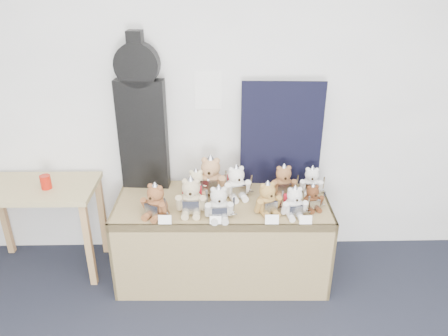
{
  "coord_description": "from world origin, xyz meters",
  "views": [
    {
      "loc": [
        0.04,
        -0.81,
        2.33
      ],
      "look_at": [
        0.1,
        1.99,
        1.0
      ],
      "focal_mm": 35.0,
      "sensor_mm": 36.0,
      "label": 1
    }
  ],
  "objects_px": {
    "side_table": "(38,201)",
    "red_cup": "(46,182)",
    "teddy_front_far_left": "(156,202)",
    "teddy_front_left": "(191,197)",
    "teddy_back_left": "(196,184)",
    "teddy_back_right": "(283,182)",
    "teddy_back_end": "(311,182)",
    "display_table": "(222,222)",
    "teddy_front_far_right": "(294,203)",
    "teddy_front_centre": "(219,204)",
    "teddy_front_end": "(312,198)",
    "teddy_front_right": "(267,199)",
    "teddy_back_centre_right": "(236,183)",
    "guitar_case": "(141,115)",
    "teddy_back_centre_left": "(211,177)"
  },
  "relations": [
    {
      "from": "side_table",
      "to": "red_cup",
      "type": "height_order",
      "value": "red_cup"
    },
    {
      "from": "side_table",
      "to": "teddy_front_far_left",
      "type": "distance_m",
      "value": 1.02
    },
    {
      "from": "teddy_front_left",
      "to": "teddy_back_left",
      "type": "relative_size",
      "value": 1.25
    },
    {
      "from": "teddy_front_left",
      "to": "teddy_back_right",
      "type": "distance_m",
      "value": 0.75
    },
    {
      "from": "teddy_back_end",
      "to": "red_cup",
      "type": "bearing_deg",
      "value": -171.51
    },
    {
      "from": "display_table",
      "to": "teddy_front_far_right",
      "type": "relative_size",
      "value": 6.38
    },
    {
      "from": "teddy_front_centre",
      "to": "red_cup",
      "type": "bearing_deg",
      "value": 163.04
    },
    {
      "from": "teddy_front_far_left",
      "to": "teddy_front_end",
      "type": "height_order",
      "value": "teddy_front_far_left"
    },
    {
      "from": "display_table",
      "to": "teddy_back_end",
      "type": "relative_size",
      "value": 6.53
    },
    {
      "from": "teddy_front_right",
      "to": "teddy_back_left",
      "type": "xyz_separation_m",
      "value": [
        -0.52,
        0.27,
        -0.01
      ]
    },
    {
      "from": "teddy_front_far_left",
      "to": "teddy_back_left",
      "type": "distance_m",
      "value": 0.4
    },
    {
      "from": "teddy_back_left",
      "to": "teddy_back_centre_right",
      "type": "height_order",
      "value": "teddy_back_centre_right"
    },
    {
      "from": "red_cup",
      "to": "teddy_front_far_right",
      "type": "relative_size",
      "value": 0.42
    },
    {
      "from": "guitar_case",
      "to": "side_table",
      "type": "bearing_deg",
      "value": -163.49
    },
    {
      "from": "teddy_front_far_left",
      "to": "teddy_front_right",
      "type": "height_order",
      "value": "teddy_front_far_left"
    },
    {
      "from": "teddy_front_far_left",
      "to": "teddy_front_centre",
      "type": "bearing_deg",
      "value": 19.85
    },
    {
      "from": "side_table",
      "to": "teddy_front_centre",
      "type": "bearing_deg",
      "value": -13.23
    },
    {
      "from": "teddy_back_right",
      "to": "red_cup",
      "type": "bearing_deg",
      "value": 176.41
    },
    {
      "from": "teddy_front_left",
      "to": "teddy_back_end",
      "type": "height_order",
      "value": "teddy_front_left"
    },
    {
      "from": "teddy_back_end",
      "to": "teddy_back_left",
      "type": "bearing_deg",
      "value": -171.49
    },
    {
      "from": "guitar_case",
      "to": "teddy_front_left",
      "type": "xyz_separation_m",
      "value": [
        0.38,
        -0.43,
        -0.47
      ]
    },
    {
      "from": "teddy_front_left",
      "to": "teddy_back_left",
      "type": "distance_m",
      "value": 0.25
    },
    {
      "from": "display_table",
      "to": "teddy_front_right",
      "type": "bearing_deg",
      "value": -16.97
    },
    {
      "from": "teddy_front_end",
      "to": "teddy_back_left",
      "type": "bearing_deg",
      "value": 152.08
    },
    {
      "from": "guitar_case",
      "to": "teddy_front_end",
      "type": "height_order",
      "value": "guitar_case"
    },
    {
      "from": "red_cup",
      "to": "teddy_back_right",
      "type": "xyz_separation_m",
      "value": [
        1.81,
        0.03,
        -0.03
      ]
    },
    {
      "from": "side_table",
      "to": "teddy_front_far_left",
      "type": "bearing_deg",
      "value": -17.0
    },
    {
      "from": "teddy_back_centre_left",
      "to": "teddy_back_end",
      "type": "distance_m",
      "value": 0.79
    },
    {
      "from": "teddy_front_far_right",
      "to": "teddy_back_right",
      "type": "xyz_separation_m",
      "value": [
        -0.03,
        0.31,
        0.01
      ]
    },
    {
      "from": "teddy_front_centre",
      "to": "teddy_front_far_right",
      "type": "relative_size",
      "value": 1.09
    },
    {
      "from": "teddy_front_left",
      "to": "teddy_back_left",
      "type": "height_order",
      "value": "teddy_front_left"
    },
    {
      "from": "side_table",
      "to": "teddy_front_right",
      "type": "xyz_separation_m",
      "value": [
        1.76,
        -0.28,
        0.15
      ]
    },
    {
      "from": "teddy_front_centre",
      "to": "teddy_back_end",
      "type": "bearing_deg",
      "value": 22.34
    },
    {
      "from": "teddy_front_right",
      "to": "teddy_back_centre_left",
      "type": "distance_m",
      "value": 0.51
    },
    {
      "from": "display_table",
      "to": "teddy_back_end",
      "type": "xyz_separation_m",
      "value": [
        0.7,
        0.18,
        0.25
      ]
    },
    {
      "from": "side_table",
      "to": "teddy_front_left",
      "type": "relative_size",
      "value": 2.98
    },
    {
      "from": "guitar_case",
      "to": "teddy_front_end",
      "type": "bearing_deg",
      "value": -12.56
    },
    {
      "from": "teddy_front_far_right",
      "to": "teddy_back_centre_left",
      "type": "relative_size",
      "value": 0.74
    },
    {
      "from": "teddy_front_right",
      "to": "teddy_back_centre_left",
      "type": "xyz_separation_m",
      "value": [
        -0.41,
        0.3,
        0.03
      ]
    },
    {
      "from": "red_cup",
      "to": "teddy_back_centre_left",
      "type": "relative_size",
      "value": 0.31
    },
    {
      "from": "display_table",
      "to": "teddy_back_centre_right",
      "type": "height_order",
      "value": "teddy_back_centre_right"
    },
    {
      "from": "teddy_front_far_right",
      "to": "teddy_front_left",
      "type": "bearing_deg",
      "value": 169.01
    },
    {
      "from": "display_table",
      "to": "teddy_front_left",
      "type": "xyz_separation_m",
      "value": [
        -0.22,
        -0.09,
        0.27
      ]
    },
    {
      "from": "teddy_front_left",
      "to": "teddy_back_right",
      "type": "bearing_deg",
      "value": 21.29
    },
    {
      "from": "teddy_front_far_left",
      "to": "teddy_front_right",
      "type": "relative_size",
      "value": 1.04
    },
    {
      "from": "teddy_front_far_left",
      "to": "teddy_front_right",
      "type": "xyz_separation_m",
      "value": [
        0.8,
        0.03,
        -0.0
      ]
    },
    {
      "from": "teddy_front_far_left",
      "to": "teddy_back_centre_right",
      "type": "bearing_deg",
      "value": 49.33
    },
    {
      "from": "teddy_front_centre",
      "to": "teddy_back_right",
      "type": "distance_m",
      "value": 0.61
    },
    {
      "from": "display_table",
      "to": "teddy_back_centre_right",
      "type": "distance_m",
      "value": 0.31
    },
    {
      "from": "teddy_front_far_left",
      "to": "teddy_back_centre_right",
      "type": "xyz_separation_m",
      "value": [
        0.59,
        0.26,
        0.0
      ]
    }
  ]
}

